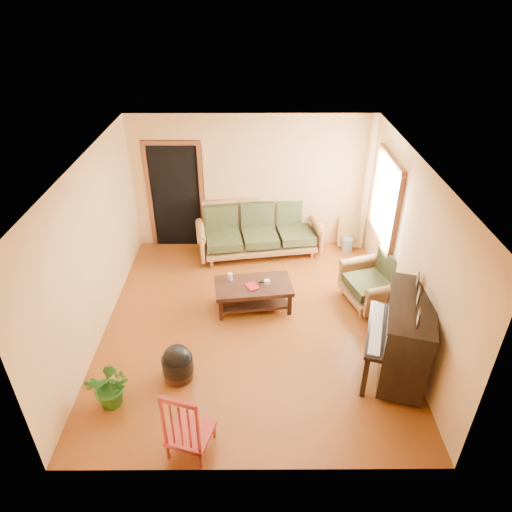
{
  "coord_description": "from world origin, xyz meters",
  "views": [
    {
      "loc": [
        0.05,
        -5.54,
        4.63
      ],
      "look_at": [
        0.07,
        0.2,
        1.1
      ],
      "focal_mm": 32.0,
      "sensor_mm": 36.0,
      "label": 1
    }
  ],
  "objects_px": {
    "red_chair": "(189,418)",
    "potted_plant": "(111,386)",
    "piano": "(405,339)",
    "footstool": "(178,366)",
    "ceramic_crock": "(347,244)",
    "sofa": "(260,230)",
    "coffee_table": "(253,296)",
    "armchair": "(372,279)"
  },
  "relations": [
    {
      "from": "red_chair",
      "to": "potted_plant",
      "type": "xyz_separation_m",
      "value": [
        -1.06,
        0.65,
        -0.19
      ]
    },
    {
      "from": "piano",
      "to": "footstool",
      "type": "bearing_deg",
      "value": -161.56
    },
    {
      "from": "piano",
      "to": "ceramic_crock",
      "type": "bearing_deg",
      "value": 109.12
    },
    {
      "from": "red_chair",
      "to": "potted_plant",
      "type": "relative_size",
      "value": 1.63
    },
    {
      "from": "sofa",
      "to": "coffee_table",
      "type": "height_order",
      "value": "sofa"
    },
    {
      "from": "potted_plant",
      "to": "coffee_table",
      "type": "bearing_deg",
      "value": 48.21
    },
    {
      "from": "sofa",
      "to": "potted_plant",
      "type": "bearing_deg",
      "value": -125.86
    },
    {
      "from": "potted_plant",
      "to": "armchair",
      "type": "bearing_deg",
      "value": 29.48
    },
    {
      "from": "footstool",
      "to": "piano",
      "type": "bearing_deg",
      "value": 1.67
    },
    {
      "from": "footstool",
      "to": "potted_plant",
      "type": "distance_m",
      "value": 0.88
    },
    {
      "from": "red_chair",
      "to": "footstool",
      "type": "bearing_deg",
      "value": 122.28
    },
    {
      "from": "sofa",
      "to": "armchair",
      "type": "relative_size",
      "value": 2.48
    },
    {
      "from": "piano",
      "to": "footstool",
      "type": "distance_m",
      "value": 3.02
    },
    {
      "from": "coffee_table",
      "to": "footstool",
      "type": "xyz_separation_m",
      "value": [
        -1.01,
        -1.54,
        -0.02
      ]
    },
    {
      "from": "footstool",
      "to": "potted_plant",
      "type": "xyz_separation_m",
      "value": [
        -0.76,
        -0.43,
        0.11
      ]
    },
    {
      "from": "footstool",
      "to": "ceramic_crock",
      "type": "bearing_deg",
      "value": 49.43
    },
    {
      "from": "armchair",
      "to": "footstool",
      "type": "relative_size",
      "value": 2.27
    },
    {
      "from": "piano",
      "to": "potted_plant",
      "type": "height_order",
      "value": "piano"
    },
    {
      "from": "armchair",
      "to": "ceramic_crock",
      "type": "distance_m",
      "value": 1.73
    },
    {
      "from": "sofa",
      "to": "armchair",
      "type": "height_order",
      "value": "sofa"
    },
    {
      "from": "piano",
      "to": "footstool",
      "type": "xyz_separation_m",
      "value": [
        -2.99,
        -0.09,
        -0.39
      ]
    },
    {
      "from": "armchair",
      "to": "red_chair",
      "type": "xyz_separation_m",
      "value": [
        -2.62,
        -2.73,
        0.03
      ]
    },
    {
      "from": "armchair",
      "to": "potted_plant",
      "type": "bearing_deg",
      "value": -167.54
    },
    {
      "from": "sofa",
      "to": "potted_plant",
      "type": "height_order",
      "value": "sofa"
    },
    {
      "from": "armchair",
      "to": "red_chair",
      "type": "bearing_deg",
      "value": -150.89
    },
    {
      "from": "coffee_table",
      "to": "footstool",
      "type": "relative_size",
      "value": 2.95
    },
    {
      "from": "footstool",
      "to": "red_chair",
      "type": "relative_size",
      "value": 0.42
    },
    {
      "from": "footstool",
      "to": "red_chair",
      "type": "distance_m",
      "value": 1.16
    },
    {
      "from": "piano",
      "to": "coffee_table",
      "type": "bearing_deg",
      "value": 160.55
    },
    {
      "from": "armchair",
      "to": "red_chair",
      "type": "height_order",
      "value": "red_chair"
    },
    {
      "from": "armchair",
      "to": "red_chair",
      "type": "distance_m",
      "value": 3.78
    },
    {
      "from": "footstool",
      "to": "red_chair",
      "type": "height_order",
      "value": "red_chair"
    },
    {
      "from": "piano",
      "to": "armchair",
      "type": "bearing_deg",
      "value": 109.27
    },
    {
      "from": "coffee_table",
      "to": "ceramic_crock",
      "type": "height_order",
      "value": "coffee_table"
    },
    {
      "from": "ceramic_crock",
      "to": "red_chair",
      "type": "bearing_deg",
      "value": -120.06
    },
    {
      "from": "sofa",
      "to": "red_chair",
      "type": "bearing_deg",
      "value": -109.54
    },
    {
      "from": "red_chair",
      "to": "potted_plant",
      "type": "height_order",
      "value": "red_chair"
    },
    {
      "from": "armchair",
      "to": "sofa",
      "type": "bearing_deg",
      "value": 121.33
    },
    {
      "from": "armchair",
      "to": "potted_plant",
      "type": "distance_m",
      "value": 4.23
    },
    {
      "from": "piano",
      "to": "potted_plant",
      "type": "relative_size",
      "value": 2.17
    },
    {
      "from": "coffee_table",
      "to": "red_chair",
      "type": "bearing_deg",
      "value": -105.07
    },
    {
      "from": "armchair",
      "to": "piano",
      "type": "bearing_deg",
      "value": -104.53
    }
  ]
}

